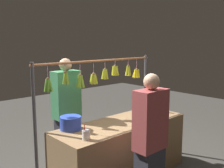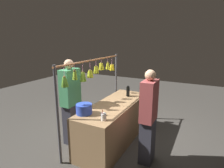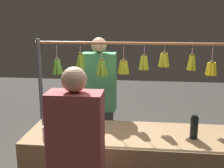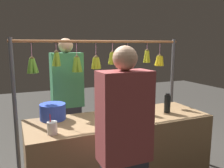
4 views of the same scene
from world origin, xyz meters
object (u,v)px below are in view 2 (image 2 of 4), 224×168
vendor_person (71,103)px  customer_person (148,119)px  water_bottle (128,91)px  blue_bucket (84,109)px  drink_cup (104,117)px

vendor_person → customer_person: vendor_person is taller
water_bottle → vendor_person: size_ratio=0.14×
blue_bucket → drink_cup: drink_cup is taller
drink_cup → customer_person: customer_person is taller
blue_bucket → vendor_person: bearing=-118.2°
blue_bucket → customer_person: customer_person is taller
water_bottle → vendor_person: vendor_person is taller
drink_cup → blue_bucket: bearing=-100.1°
vendor_person → blue_bucket: bearing=61.8°
water_bottle → vendor_person: (1.00, -0.78, -0.08)m
drink_cup → vendor_person: vendor_person is taller
water_bottle → blue_bucket: (1.27, -0.27, -0.02)m
drink_cup → customer_person: bearing=125.3°
drink_cup → customer_person: 0.73m
vendor_person → water_bottle: bearing=142.3°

